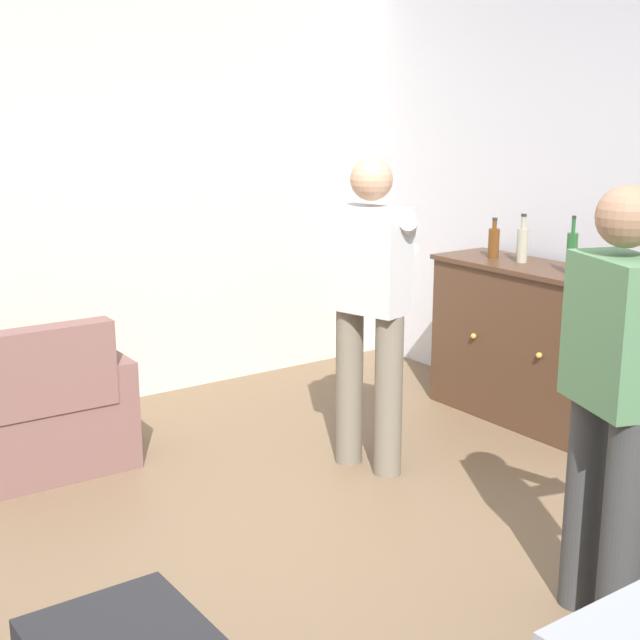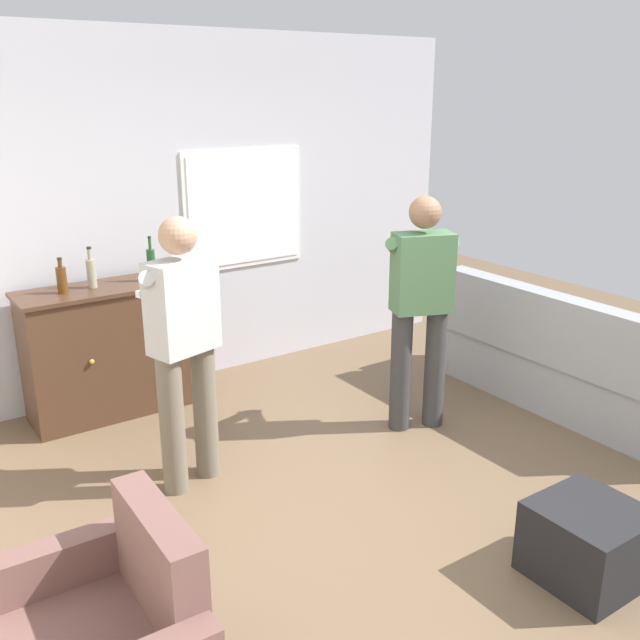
{
  "view_description": "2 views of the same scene",
  "coord_description": "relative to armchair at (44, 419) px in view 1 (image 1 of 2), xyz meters",
  "views": [
    {
      "loc": [
        2.79,
        -1.83,
        1.96
      ],
      "look_at": [
        -0.12,
        0.24,
        1.08
      ],
      "focal_mm": 50.0,
      "sensor_mm": 36.0,
      "label": 1
    },
    {
      "loc": [
        -2.35,
        -2.69,
        2.37
      ],
      "look_at": [
        -0.2,
        0.44,
        1.12
      ],
      "focal_mm": 40.0,
      "sensor_mm": 36.0,
      "label": 2
    }
  ],
  "objects": [
    {
      "name": "person_standing_left",
      "position": [
        1.0,
        1.46,
        0.65
      ],
      "size": [
        0.54,
        0.52,
        1.68
      ],
      "color": "#6B6051",
      "rests_on": "ground"
    },
    {
      "name": "person_standing_right",
      "position": [
        2.68,
        1.25,
        0.65
      ],
      "size": [
        0.52,
        0.52,
        1.68
      ],
      "color": "#383838",
      "rests_on": "ground"
    },
    {
      "name": "bottle_wine_green",
      "position": [
        1.3,
        2.68,
        0.83
      ],
      "size": [
        0.06,
        0.06,
        0.34
      ],
      "color": "#1E4C23",
      "rests_on": "sideboard_cabinet"
    },
    {
      "name": "armchair",
      "position": [
        0.0,
        0.0,
        0.0
      ],
      "size": [
        0.67,
        0.89,
        0.85
      ],
      "color": "brown",
      "rests_on": "ground"
    },
    {
      "name": "wall_side_left",
      "position": [
        -0.89,
        0.42,
        1.11
      ],
      "size": [
        0.12,
        5.2,
        2.8
      ],
      "primitive_type": "cube",
      "color": "beige",
      "rests_on": "ground"
    },
    {
      "name": "sideboard_cabinet",
      "position": [
        1.01,
        2.72,
        0.21
      ],
      "size": [
        1.36,
        0.49,
        0.99
      ],
      "color": "#472D1E",
      "rests_on": "ground"
    },
    {
      "name": "ground",
      "position": [
        1.77,
        0.42,
        -0.29
      ],
      "size": [
        10.4,
        10.4,
        0.0
      ],
      "primitive_type": "plane",
      "color": "brown"
    },
    {
      "name": "bottle_liquor_amber",
      "position": [
        0.87,
        2.74,
        0.82
      ],
      "size": [
        0.07,
        0.07,
        0.3
      ],
      "color": "gray",
      "rests_on": "sideboard_cabinet"
    },
    {
      "name": "bottle_spirits_clear",
      "position": [
        0.66,
        2.71,
        0.8
      ],
      "size": [
        0.07,
        0.07,
        0.25
      ],
      "color": "#593314",
      "rests_on": "sideboard_cabinet"
    }
  ]
}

